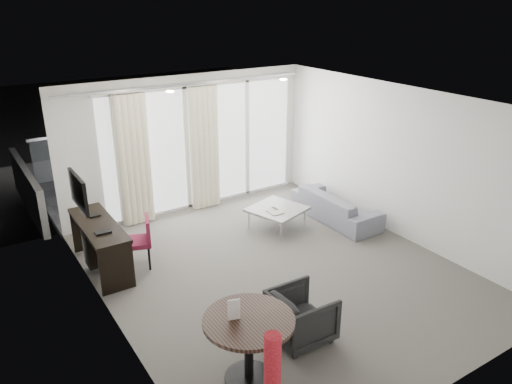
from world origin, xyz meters
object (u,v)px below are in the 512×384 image
rattan_chair_a (178,162)px  desk (101,246)px  rattan_chair_b (249,150)px  sofa (336,206)px  coffee_table (277,218)px  desk_chair (137,243)px  tub_armchair (302,316)px  round_table (249,349)px

rattan_chair_a → desk: bearing=-110.6°
rattan_chair_a → rattan_chair_b: 1.91m
sofa → rattan_chair_b: (0.37, 3.67, 0.10)m
coffee_table → rattan_chair_b: rattan_chair_b is taller
desk → coffee_table: desk is taller
sofa → desk_chair: bearing=84.8°
tub_armchair → desk_chair: bearing=22.6°
desk_chair → rattan_chair_b: (4.12, 3.33, -0.03)m
tub_armchair → rattan_chair_a: bearing=-9.0°
coffee_table → sofa: bearing=-13.6°
desk → sofa: size_ratio=0.88×
tub_armchair → coffee_table: bearing=-27.8°
tub_armchair → rattan_chair_b: size_ratio=0.96×
desk → tub_armchair: size_ratio=2.30×
tub_armchair → rattan_chair_b: (3.06, 6.10, 0.05)m
coffee_table → rattan_chair_b: size_ratio=1.18×
sofa → rattan_chair_b: rattan_chair_b is taller
round_table → rattan_chair_b: size_ratio=1.34×
rattan_chair_a → round_table: bearing=-87.6°
desk_chair → round_table: (0.15, -3.02, -0.01)m
rattan_chair_b → desk: bearing=-150.9°
desk_chair → sofa: desk_chair is taller
desk_chair → tub_armchair: bearing=-50.4°
desk → desk_chair: desk_chair is taller
sofa → rattan_chair_a: rattan_chair_a is taller
rattan_chair_b → tub_armchair: bearing=-121.5°
sofa → round_table: bearing=126.7°
coffee_table → rattan_chair_a: bearing=96.5°
round_table → tub_armchair: bearing=15.6°
desk_chair → rattan_chair_b: size_ratio=1.09×
round_table → rattan_chair_b: (3.97, 6.36, -0.03)m
desk → coffee_table: (3.08, -0.28, -0.18)m
rattan_chair_a → sofa: bearing=-46.8°
desk → rattan_chair_a: size_ratio=2.03×
tub_armchair → rattan_chair_a: rattan_chair_a is taller
rattan_chair_a → rattan_chair_b: bearing=20.7°
round_table → rattan_chair_b: 7.50m
desk_chair → tub_armchair: 2.97m
desk → rattan_chair_b: bearing=34.0°
desk_chair → sofa: size_ratio=0.44×
coffee_table → sofa: (1.16, -0.28, 0.07)m
rattan_chair_b → coffee_table: bearing=-119.2°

